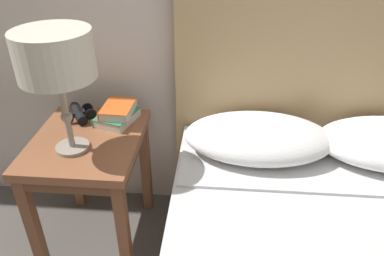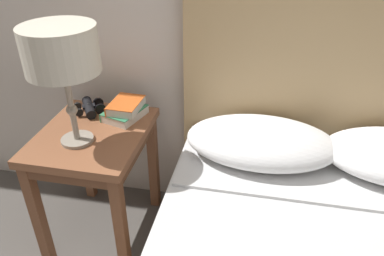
% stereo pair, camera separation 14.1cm
% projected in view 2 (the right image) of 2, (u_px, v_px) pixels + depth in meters
% --- Properties ---
extents(nightstand, '(0.44, 0.53, 0.57)m').
position_uv_depth(nightstand, '(95.00, 149.00, 1.63)').
color(nightstand, brown).
rests_on(nightstand, ground_plane).
extents(table_lamp, '(0.27, 0.27, 0.47)m').
position_uv_depth(table_lamp, '(61.00, 52.00, 1.33)').
color(table_lamp, gray).
rests_on(table_lamp, nightstand).
extents(book_on_nightstand, '(0.19, 0.21, 0.04)m').
position_uv_depth(book_on_nightstand, '(125.00, 113.00, 1.68)').
color(book_on_nightstand, silver).
rests_on(book_on_nightstand, nightstand).
extents(book_stacked_on_top, '(0.13, 0.18, 0.04)m').
position_uv_depth(book_stacked_on_top, '(125.00, 105.00, 1.66)').
color(book_stacked_on_top, silver).
rests_on(book_stacked_on_top, book_on_nightstand).
extents(binoculars_pair, '(0.16, 0.16, 0.05)m').
position_uv_depth(binoculars_pair, '(89.00, 107.00, 1.72)').
color(binoculars_pair, black).
rests_on(binoculars_pair, nightstand).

